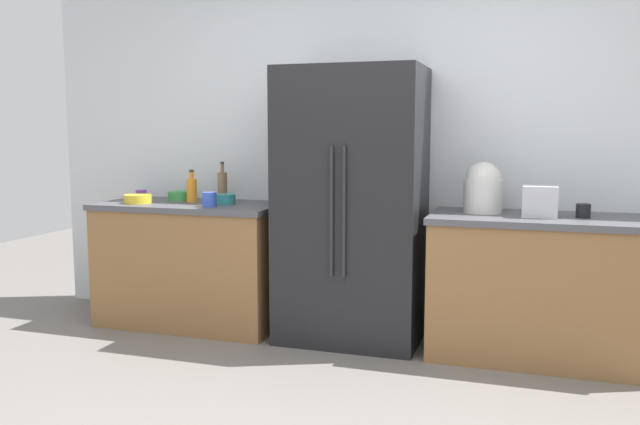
# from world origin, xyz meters

# --- Properties ---
(kitchen_back_panel) EXTENTS (5.37, 0.10, 2.69)m
(kitchen_back_panel) POSITION_xyz_m (0.00, 1.88, 1.34)
(kitchen_back_panel) COLOR silver
(kitchen_back_panel) RESTS_ON ground_plane
(counter_left) EXTENTS (1.32, 0.67, 0.88)m
(counter_left) POSITION_xyz_m (-1.39, 1.50, 0.44)
(counter_left) COLOR olive
(counter_left) RESTS_ON ground_plane
(counter_right) EXTENTS (1.41, 0.67, 0.88)m
(counter_right) POSITION_xyz_m (1.03, 1.50, 0.44)
(counter_right) COLOR olive
(counter_right) RESTS_ON ground_plane
(refrigerator) EXTENTS (0.93, 0.65, 1.80)m
(refrigerator) POSITION_xyz_m (-0.20, 1.50, 0.90)
(refrigerator) COLOR black
(refrigerator) RESTS_ON ground_plane
(toaster) EXTENTS (0.20, 0.18, 0.19)m
(toaster) POSITION_xyz_m (0.98, 1.46, 0.98)
(toaster) COLOR silver
(toaster) RESTS_ON counter_right
(rice_cooker) EXTENTS (0.24, 0.24, 0.32)m
(rice_cooker) POSITION_xyz_m (0.64, 1.58, 1.04)
(rice_cooker) COLOR silver
(rice_cooker) RESTS_ON counter_right
(bottle_a) EXTENTS (0.08, 0.08, 0.23)m
(bottle_a) POSITION_xyz_m (-1.42, 1.57, 0.97)
(bottle_a) COLOR orange
(bottle_a) RESTS_ON counter_left
(bottle_b) EXTENTS (0.07, 0.07, 0.29)m
(bottle_b) POSITION_xyz_m (-1.21, 1.65, 1.00)
(bottle_b) COLOR brown
(bottle_b) RESTS_ON counter_left
(cup_a) EXTENTS (0.10, 0.10, 0.10)m
(cup_a) POSITION_xyz_m (-1.16, 1.34, 0.93)
(cup_a) COLOR blue
(cup_a) RESTS_ON counter_left
(cup_b) EXTENTS (0.08, 0.08, 0.08)m
(cup_b) POSITION_xyz_m (1.23, 1.50, 0.92)
(cup_b) COLOR black
(cup_b) RESTS_ON counter_right
(cup_c) EXTENTS (0.08, 0.08, 0.08)m
(cup_c) POSITION_xyz_m (-1.83, 1.55, 0.92)
(cup_c) COLOR purple
(cup_c) RESTS_ON counter_left
(bowl_a) EXTENTS (0.17, 0.17, 0.07)m
(bowl_a) POSITION_xyz_m (-1.57, 1.65, 0.92)
(bowl_a) COLOR green
(bowl_a) RESTS_ON counter_left
(bowl_b) EXTENTS (0.14, 0.14, 0.07)m
(bowl_b) POSITION_xyz_m (-1.12, 1.51, 0.92)
(bowl_b) COLOR teal
(bowl_b) RESTS_ON counter_left
(bowl_c) EXTENTS (0.20, 0.20, 0.06)m
(bowl_c) POSITION_xyz_m (-1.74, 1.38, 0.91)
(bowl_c) COLOR yellow
(bowl_c) RESTS_ON counter_left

